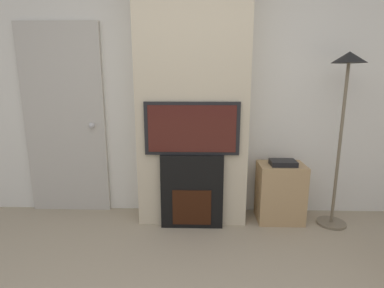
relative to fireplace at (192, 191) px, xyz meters
name	(u,v)px	position (x,y,z in m)	size (l,w,h in m)	color
wall_back	(193,89)	(0.00, 0.41, 0.98)	(6.00, 0.06, 2.70)	silver
chimney_breast	(193,90)	(0.00, 0.19, 0.98)	(1.08, 0.38, 2.70)	beige
fireplace	(192,191)	(0.00, 0.00, 0.00)	(0.61, 0.15, 0.74)	black
television	(192,128)	(0.00, 0.00, 0.63)	(0.90, 0.07, 0.50)	black
floor_lamp	(345,96)	(1.42, 0.06, 0.93)	(0.31, 0.31, 1.70)	#726651
media_stand	(280,192)	(0.91, 0.15, -0.06)	(0.46, 0.34, 0.66)	tan
entry_door	(65,121)	(-1.37, 0.35, 0.64)	(0.87, 0.09, 2.02)	#BCB7AD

